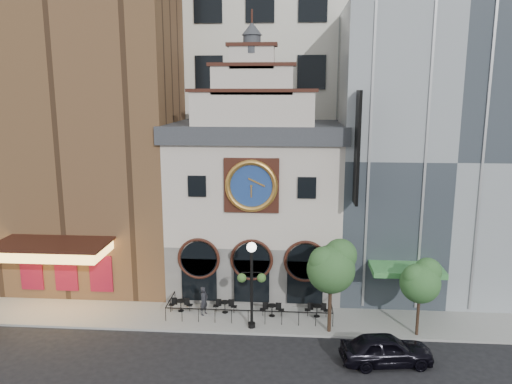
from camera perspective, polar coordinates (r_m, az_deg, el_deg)
The scene contains 16 objects.
ground at distance 31.62m, azimuth -1.10°, elevation -16.03°, with size 120.00×120.00×0.00m, color black.
sidewalk at distance 33.81m, azimuth -0.69°, elevation -13.96°, with size 44.00×5.00×0.15m, color gray.
clock_building at distance 36.69m, azimuth 0.00°, elevation -0.96°, with size 12.60×8.78×18.65m.
theater_building at distance 41.02m, azimuth -18.38°, elevation 8.13°, with size 14.00×15.60×25.00m.
retail_building at distance 39.52m, azimuth 19.45°, elevation 4.37°, with size 14.00×14.40×20.00m.
office_tower at distance 48.27m, azimuth 1.13°, elevation 17.94°, with size 20.00×16.00×40.00m, color silver.
cafe_railing at distance 33.59m, azimuth -0.69°, elevation -13.15°, with size 10.60×2.60×0.90m, color black, non-canonical shape.
bistro_0 at distance 34.45m, azimuth -8.60°, elevation -12.60°, with size 1.58×0.68×0.90m.
bistro_1 at distance 33.95m, azimuth -3.57°, elevation -12.87°, with size 1.58×0.68×0.90m.
bistro_2 at distance 33.42m, azimuth 1.84°, elevation -13.26°, with size 1.58×0.68×0.90m.
bistro_3 at distance 33.58m, azimuth 6.98°, elevation -13.23°, with size 1.58×0.68×0.90m.
car_right at distance 29.24m, azimuth 14.67°, elevation -17.01°, with size 2.00×4.97×1.69m, color black.
pedestrian at distance 33.61m, azimuth -5.97°, elevation -12.26°, with size 0.69×0.46×1.90m, color black.
lamppost at distance 30.81m, azimuth -0.50°, elevation -9.52°, with size 1.76×0.65×5.51m.
tree_left at distance 30.41m, azimuth 8.67°, elevation -8.28°, with size 3.00×2.89×5.78m.
tree_right at distance 31.48m, azimuth 18.33°, elevation -9.51°, with size 2.47×2.38×4.76m.
Camera 1 is at (2.67, -27.89, 14.65)m, focal length 35.00 mm.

